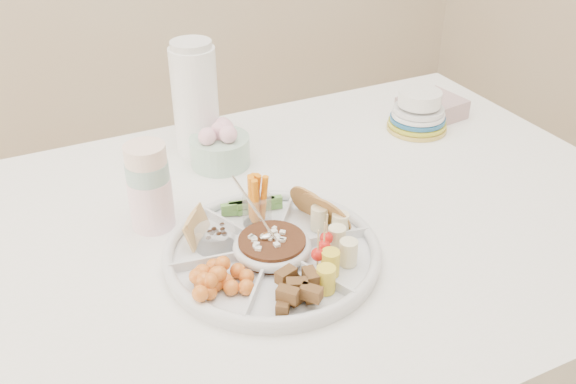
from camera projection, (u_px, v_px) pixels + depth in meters
name	position (u px, v px, depth m)	size (l,w,h in m)	color
dining_table	(283.00, 361.00, 1.45)	(1.52, 1.02, 0.76)	white
party_tray	(272.00, 250.00, 1.13)	(0.38, 0.38, 0.04)	silver
bean_dip	(272.00, 246.00, 1.13)	(0.12, 0.12, 0.04)	#43180B
tortillas	(320.00, 210.00, 1.20)	(0.11, 0.11, 0.06)	#A98747
carrot_cucumber	(253.00, 193.00, 1.22)	(0.11, 0.11, 0.10)	orange
pita_raisins	(201.00, 231.00, 1.15)	(0.10, 0.10, 0.05)	#E2A963
cherries	(217.00, 279.00, 1.05)	(0.12, 0.12, 0.05)	orange
granola_chunks	(295.00, 290.00, 1.02)	(0.09, 0.09, 0.04)	brown
banana_tomato	(346.00, 243.00, 1.09)	(0.10, 0.10, 0.08)	#F3DD7C
cup_stack	(147.00, 173.00, 1.18)	(0.08, 0.08, 0.23)	#CBEFC1
thermos	(195.00, 97.00, 1.43)	(0.10, 0.10, 0.27)	white
flower_bowl	(220.00, 144.00, 1.42)	(0.13, 0.13, 0.10)	silver
napkin_stack	(432.00, 108.00, 1.65)	(0.14, 0.13, 0.05)	#B9979A
plate_stack	(418.00, 112.00, 1.57)	(0.15, 0.15, 0.09)	yellow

